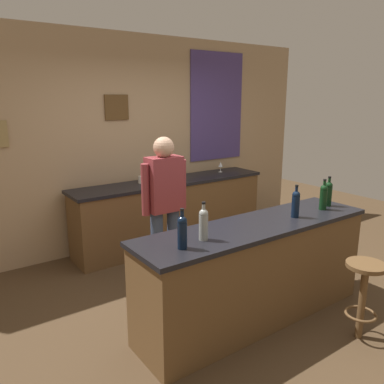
{
  "coord_description": "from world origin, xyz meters",
  "views": [
    {
      "loc": [
        -2.34,
        -2.7,
        2.01
      ],
      "look_at": [
        -0.11,
        0.45,
        1.05
      ],
      "focal_mm": 36.23,
      "sensor_mm": 36.0,
      "label": 1
    }
  ],
  "objects_px": {
    "bartender": "(165,203)",
    "wine_bottle_d": "(324,196)",
    "wine_glass_a": "(158,175)",
    "bar_stool": "(364,288)",
    "wine_bottle_e": "(328,193)",
    "wine_glass_b": "(221,165)",
    "wine_bottle_a": "(182,231)",
    "coffee_mug": "(141,180)",
    "wine_bottle_c": "(296,203)",
    "wine_bottle_b": "(203,223)"
  },
  "relations": [
    {
      "from": "wine_glass_a",
      "to": "bartender",
      "type": "bearing_deg",
      "value": -116.68
    },
    {
      "from": "wine_bottle_c",
      "to": "wine_glass_a",
      "type": "xyz_separation_m",
      "value": [
        -0.28,
        2.03,
        -0.05
      ]
    },
    {
      "from": "wine_glass_a",
      "to": "coffee_mug",
      "type": "bearing_deg",
      "value": 133.89
    },
    {
      "from": "wine_bottle_a",
      "to": "wine_glass_b",
      "type": "bearing_deg",
      "value": 45.45
    },
    {
      "from": "wine_bottle_e",
      "to": "coffee_mug",
      "type": "distance_m",
      "value": 2.35
    },
    {
      "from": "bar_stool",
      "to": "wine_bottle_e",
      "type": "relative_size",
      "value": 2.22
    },
    {
      "from": "bartender",
      "to": "wine_bottle_a",
      "type": "xyz_separation_m",
      "value": [
        -0.51,
        -1.08,
        0.12
      ]
    },
    {
      "from": "bartender",
      "to": "wine_bottle_c",
      "type": "relative_size",
      "value": 5.29
    },
    {
      "from": "bar_stool",
      "to": "wine_glass_a",
      "type": "relative_size",
      "value": 4.39
    },
    {
      "from": "wine_bottle_b",
      "to": "wine_bottle_d",
      "type": "xyz_separation_m",
      "value": [
        1.46,
        -0.01,
        0.0
      ]
    },
    {
      "from": "bartender",
      "to": "bar_stool",
      "type": "bearing_deg",
      "value": -63.29
    },
    {
      "from": "wine_glass_a",
      "to": "coffee_mug",
      "type": "distance_m",
      "value": 0.23
    },
    {
      "from": "wine_bottle_a",
      "to": "wine_bottle_e",
      "type": "relative_size",
      "value": 1.0
    },
    {
      "from": "bartender",
      "to": "wine_bottle_a",
      "type": "bearing_deg",
      "value": -115.14
    },
    {
      "from": "coffee_mug",
      "to": "wine_bottle_b",
      "type": "bearing_deg",
      "value": -105.75
    },
    {
      "from": "wine_glass_a",
      "to": "coffee_mug",
      "type": "relative_size",
      "value": 1.24
    },
    {
      "from": "wine_bottle_c",
      "to": "wine_glass_b",
      "type": "xyz_separation_m",
      "value": [
        0.91,
        2.18,
        -0.05
      ]
    },
    {
      "from": "wine_glass_a",
      "to": "wine_glass_b",
      "type": "distance_m",
      "value": 1.19
    },
    {
      "from": "wine_bottle_c",
      "to": "coffee_mug",
      "type": "distance_m",
      "value": 2.23
    },
    {
      "from": "wine_bottle_d",
      "to": "wine_glass_b",
      "type": "relative_size",
      "value": 1.97
    },
    {
      "from": "wine_bottle_e",
      "to": "coffee_mug",
      "type": "bearing_deg",
      "value": 115.29
    },
    {
      "from": "wine_bottle_e",
      "to": "coffee_mug",
      "type": "xyz_separation_m",
      "value": [
        -1.0,
        2.12,
        -0.11
      ]
    },
    {
      "from": "wine_bottle_c",
      "to": "wine_glass_b",
      "type": "relative_size",
      "value": 1.97
    },
    {
      "from": "bar_stool",
      "to": "wine_bottle_d",
      "type": "xyz_separation_m",
      "value": [
        0.32,
        0.69,
        0.6
      ]
    },
    {
      "from": "bar_stool",
      "to": "wine_bottle_c",
      "type": "height_order",
      "value": "wine_bottle_c"
    },
    {
      "from": "bartender",
      "to": "wine_glass_b",
      "type": "relative_size",
      "value": 10.45
    },
    {
      "from": "wine_bottle_e",
      "to": "wine_glass_a",
      "type": "distance_m",
      "value": 2.14
    },
    {
      "from": "wine_bottle_c",
      "to": "wine_glass_a",
      "type": "bearing_deg",
      "value": 97.74
    },
    {
      "from": "bar_stool",
      "to": "wine_glass_a",
      "type": "bearing_deg",
      "value": 97.95
    },
    {
      "from": "wine_glass_b",
      "to": "bar_stool",
      "type": "bearing_deg",
      "value": -105.69
    },
    {
      "from": "bartender",
      "to": "wine_bottle_d",
      "type": "distance_m",
      "value": 1.58
    },
    {
      "from": "bartender",
      "to": "wine_bottle_d",
      "type": "bearing_deg",
      "value": -41.19
    },
    {
      "from": "bartender",
      "to": "wine_glass_a",
      "type": "height_order",
      "value": "bartender"
    },
    {
      "from": "wine_bottle_a",
      "to": "wine_bottle_d",
      "type": "distance_m",
      "value": 1.7
    },
    {
      "from": "wine_bottle_d",
      "to": "coffee_mug",
      "type": "height_order",
      "value": "wine_bottle_d"
    },
    {
      "from": "wine_bottle_d",
      "to": "wine_glass_a",
      "type": "distance_m",
      "value": 2.14
    },
    {
      "from": "bar_stool",
      "to": "wine_bottle_c",
      "type": "bearing_deg",
      "value": 98.56
    },
    {
      "from": "wine_glass_b",
      "to": "bartender",
      "type": "bearing_deg",
      "value": -145.85
    },
    {
      "from": "bar_stool",
      "to": "wine_glass_b",
      "type": "bearing_deg",
      "value": 74.31
    },
    {
      "from": "bartender",
      "to": "wine_glass_a",
      "type": "bearing_deg",
      "value": 63.32
    },
    {
      "from": "bar_stool",
      "to": "wine_bottle_e",
      "type": "xyz_separation_m",
      "value": [
        0.47,
        0.74,
        0.6
      ]
    },
    {
      "from": "wine_bottle_e",
      "to": "bar_stool",
      "type": "bearing_deg",
      "value": -122.51
    },
    {
      "from": "wine_bottle_d",
      "to": "wine_bottle_e",
      "type": "bearing_deg",
      "value": 19.49
    },
    {
      "from": "bar_stool",
      "to": "wine_bottle_b",
      "type": "bearing_deg",
      "value": 148.49
    },
    {
      "from": "wine_glass_b",
      "to": "coffee_mug",
      "type": "bearing_deg",
      "value": 179.83
    },
    {
      "from": "bar_stool",
      "to": "coffee_mug",
      "type": "bearing_deg",
      "value": 100.52
    },
    {
      "from": "wine_bottle_a",
      "to": "wine_glass_a",
      "type": "distance_m",
      "value": 2.29
    },
    {
      "from": "wine_bottle_a",
      "to": "coffee_mug",
      "type": "height_order",
      "value": "wine_bottle_a"
    },
    {
      "from": "bar_stool",
      "to": "wine_bottle_e",
      "type": "distance_m",
      "value": 1.06
    },
    {
      "from": "wine_bottle_a",
      "to": "wine_bottle_c",
      "type": "xyz_separation_m",
      "value": [
        1.27,
        0.03,
        0.0
      ]
    }
  ]
}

